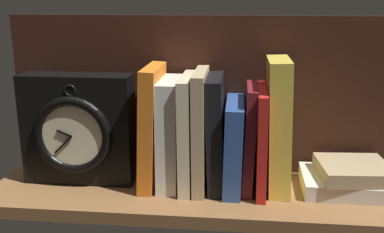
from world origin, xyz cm
name	(u,v)px	position (x,y,z in cm)	size (l,w,h in cm)	color
ground_plane	(208,195)	(0.00, 0.00, -1.25)	(87.17, 23.51, 2.50)	brown
back_panel	(213,95)	(0.00, 11.15, 16.76)	(87.17, 1.20, 33.53)	black
book_orange_pandolfini	(152,126)	(-11.56, 2.36, 12.09)	(2.90, 14.36, 24.17)	orange
book_white_catcher	(171,133)	(-7.81, 2.36, 10.84)	(3.99, 13.65, 21.67)	silver
book_cream_twain	(188,132)	(-4.36, 2.36, 11.20)	(2.30, 15.47, 22.40)	beige
book_tan_shortstories	(201,130)	(-1.73, 2.36, 11.71)	(2.36, 15.53, 23.43)	tan
book_black_skeptic	(216,132)	(1.28, 2.36, 11.20)	(3.07, 13.99, 22.41)	black
book_blue_modern	(234,145)	(4.83, 2.36, 8.78)	(3.42, 15.91, 17.55)	#2D4C8E
book_maroon_dawkins	(249,138)	(7.86, 2.36, 10.36)	(2.04, 12.95, 20.73)	maroon
book_red_requiem	(261,139)	(10.08, 2.36, 10.11)	(1.81, 16.40, 20.23)	red
book_yellow_seinlanguage	(278,126)	(13.33, 2.36, 12.99)	(4.10, 12.69, 25.98)	gold
framed_clock	(78,130)	(-26.69, 1.47, 11.14)	(22.38, 7.80, 22.38)	black
book_stack_side	(350,178)	(27.85, 2.45, 2.65)	(18.11, 13.93, 5.81)	beige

